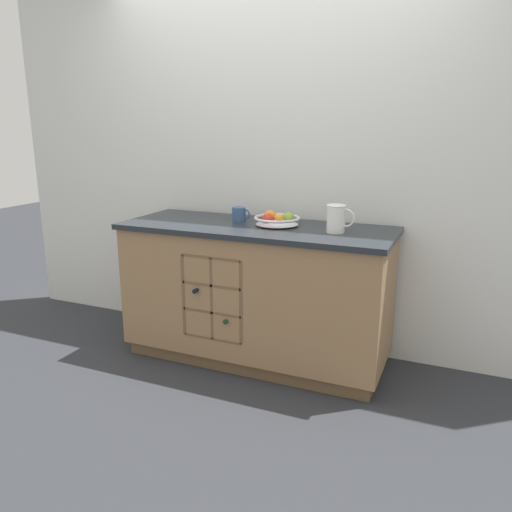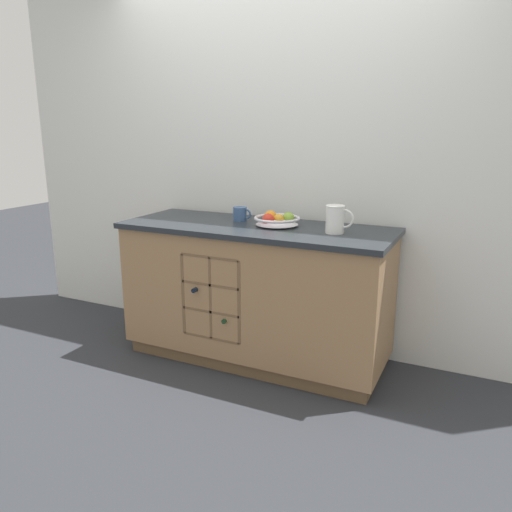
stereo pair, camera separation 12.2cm
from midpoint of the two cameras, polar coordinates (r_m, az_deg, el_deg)
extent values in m
plane|color=#2D3035|center=(3.46, 1.03, -11.47)|extent=(14.00, 14.00, 0.00)
cube|color=silver|center=(3.47, 3.78, 10.49)|extent=(4.40, 0.06, 2.55)
cube|color=brown|center=(3.44, 1.04, -10.80)|extent=(1.64, 0.56, 0.09)
cube|color=#99724C|center=(3.28, 1.07, -3.86)|extent=(1.70, 0.62, 0.79)
cube|color=#23282D|center=(3.17, 1.11, 3.20)|extent=(1.74, 0.66, 0.03)
cube|color=brown|center=(3.17, -3.23, -4.36)|extent=(0.40, 0.01, 0.53)
cube|color=brown|center=(3.22, -6.80, -4.11)|extent=(0.02, 0.10, 0.53)
cube|color=brown|center=(3.04, -0.38, -5.18)|extent=(0.02, 0.10, 0.53)
cube|color=brown|center=(3.22, -3.61, -9.06)|extent=(0.40, 0.10, 0.02)
cube|color=brown|center=(3.16, -3.66, -6.14)|extent=(0.40, 0.10, 0.02)
cube|color=brown|center=(3.10, -3.71, -3.10)|extent=(0.40, 0.10, 0.02)
cube|color=brown|center=(3.05, -3.77, 0.04)|extent=(0.40, 0.10, 0.02)
cube|color=brown|center=(3.13, -3.69, -4.63)|extent=(0.02, 0.10, 0.53)
cylinder|color=#19381E|center=(3.23, -0.99, -6.38)|extent=(0.08, 0.21, 0.08)
cylinder|color=#19381E|center=(3.11, -2.22, -7.26)|extent=(0.03, 0.09, 0.03)
cylinder|color=black|center=(3.25, -4.31, -3.04)|extent=(0.08, 0.21, 0.08)
cylinder|color=black|center=(3.13, -5.65, -3.77)|extent=(0.03, 0.09, 0.03)
cylinder|color=silver|center=(3.17, 3.52, 3.56)|extent=(0.13, 0.13, 0.01)
cone|color=silver|center=(3.16, 3.53, 4.07)|extent=(0.27, 0.27, 0.05)
torus|color=silver|center=(3.16, 3.53, 4.33)|extent=(0.29, 0.29, 0.02)
sphere|color=gold|center=(3.15, 3.73, 4.18)|extent=(0.07, 0.07, 0.07)
sphere|color=#7FA838|center=(3.18, 4.83, 4.32)|extent=(0.08, 0.08, 0.08)
sphere|color=red|center=(3.13, 2.54, 4.19)|extent=(0.08, 0.08, 0.08)
sphere|color=orange|center=(3.21, 2.75, 4.50)|extent=(0.08, 0.08, 0.08)
cylinder|color=white|center=(2.97, 10.18, 4.15)|extent=(0.11, 0.11, 0.17)
torus|color=white|center=(2.96, 10.25, 5.65)|extent=(0.11, 0.11, 0.01)
torus|color=white|center=(2.96, 11.25, 4.21)|extent=(0.11, 0.01, 0.11)
cylinder|color=#385684|center=(3.33, -0.80, 4.84)|extent=(0.09, 0.09, 0.09)
torus|color=#385684|center=(3.31, -0.06, 4.81)|extent=(0.07, 0.01, 0.07)
camera|label=1|loc=(0.06, -88.91, 0.28)|focal=35.00mm
camera|label=2|loc=(0.06, 91.09, -0.28)|focal=35.00mm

